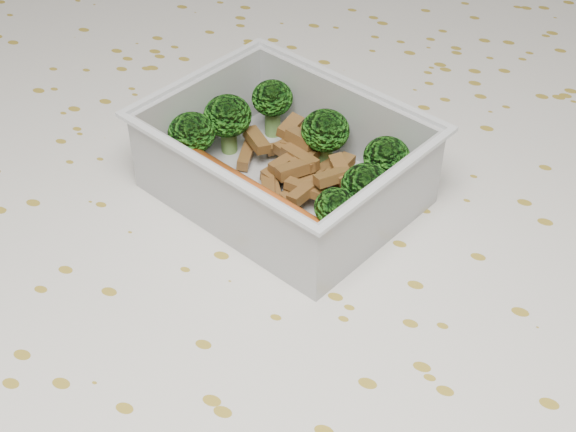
% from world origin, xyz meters
% --- Properties ---
extents(dining_table, '(1.40, 0.90, 0.75)m').
position_xyz_m(dining_table, '(0.00, 0.00, 0.67)').
color(dining_table, brown).
rests_on(dining_table, ground).
extents(tablecloth, '(1.46, 0.96, 0.19)m').
position_xyz_m(tablecloth, '(0.00, 0.00, 0.72)').
color(tablecloth, silver).
rests_on(tablecloth, dining_table).
extents(lunch_container, '(0.19, 0.17, 0.06)m').
position_xyz_m(lunch_container, '(-0.02, 0.04, 0.78)').
color(lunch_container, silver).
rests_on(lunch_container, tablecloth).
extents(broccoli_florets, '(0.15, 0.12, 0.04)m').
position_xyz_m(broccoli_florets, '(-0.02, 0.05, 0.79)').
color(broccoli_florets, '#608C3F').
rests_on(broccoli_florets, lunch_container).
extents(meat_pile, '(0.09, 0.08, 0.03)m').
position_xyz_m(meat_pile, '(-0.01, 0.05, 0.77)').
color(meat_pile, brown).
rests_on(meat_pile, lunch_container).
extents(sausage, '(0.13, 0.06, 0.02)m').
position_xyz_m(sausage, '(-0.03, 0.00, 0.78)').
color(sausage, '#C0511A').
rests_on(sausage, lunch_container).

